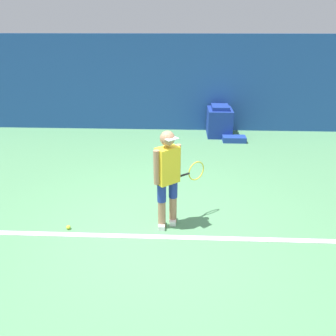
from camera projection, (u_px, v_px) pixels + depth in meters
The scene contains 7 objects.
ground_plane at pixel (159, 232), 5.10m from camera, with size 24.00×24.00×0.00m, color #518C5B.
back_wall at pixel (172, 84), 9.51m from camera, with size 24.00×0.10×2.73m.
court_baseline at pixel (159, 237), 4.98m from camera, with size 21.60×0.10×0.01m.
tennis_player at pixel (168, 176), 4.95m from camera, with size 0.78×0.67×1.58m.
tennis_ball at pixel (68, 227), 5.16m from camera, with size 0.07×0.07×0.07m.
covered_chair at pixel (219, 121), 9.37m from camera, with size 0.68×0.84×0.87m.
equipment_bag at pixel (234, 139), 8.97m from camera, with size 0.63×0.34×0.15m.
Camera 1 is at (0.32, -4.24, 2.99)m, focal length 35.00 mm.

